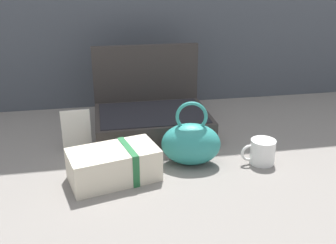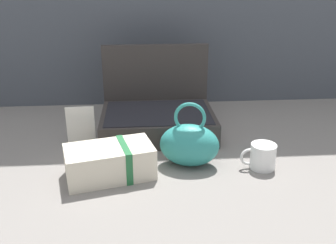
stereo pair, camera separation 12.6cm
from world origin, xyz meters
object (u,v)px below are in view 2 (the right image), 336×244
object	(u,v)px
open_suitcase	(157,114)
cream_toiletry_bag	(111,162)
info_card_left	(81,126)
teal_pouch_handbag	(189,144)
coffee_mug	(262,156)

from	to	relation	value
open_suitcase	cream_toiletry_bag	size ratio (longest dim) A/B	1.48
cream_toiletry_bag	info_card_left	xyz separation A→B (m)	(-0.12, 0.24, 0.02)
open_suitcase	info_card_left	bearing A→B (deg)	-157.55
open_suitcase	cream_toiletry_bag	distance (m)	0.39
teal_pouch_handbag	coffee_mug	bearing A→B (deg)	-9.61
teal_pouch_handbag	info_card_left	bearing A→B (deg)	154.24
open_suitcase	info_card_left	distance (m)	0.30
info_card_left	cream_toiletry_bag	bearing A→B (deg)	-65.25
info_card_left	teal_pouch_handbag	bearing A→B (deg)	-28.12
open_suitcase	info_card_left	size ratio (longest dim) A/B	2.91
coffee_mug	info_card_left	world-z (taller)	info_card_left
teal_pouch_handbag	coffee_mug	size ratio (longest dim) A/B	1.88
teal_pouch_handbag	cream_toiletry_bag	size ratio (longest dim) A/B	0.75
cream_toiletry_bag	teal_pouch_handbag	bearing A→B (deg)	12.64
teal_pouch_handbag	cream_toiletry_bag	xyz separation A→B (m)	(-0.25, -0.06, -0.02)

